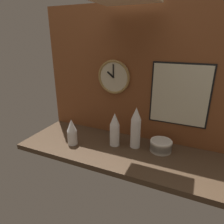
{
  "coord_description": "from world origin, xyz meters",
  "views": [
    {
      "loc": [
        0.47,
        -1.25,
        0.81
      ],
      "look_at": [
        -0.11,
        0.04,
        0.28
      ],
      "focal_mm": 32.0,
      "sensor_mm": 36.0,
      "label": 1
    }
  ],
  "objects_px": {
    "menu_board": "(179,95)",
    "wall_clock": "(114,77)",
    "cup_stack_left": "(72,132)",
    "cup_stack_center": "(115,129)",
    "cup_stack_center_right": "(136,128)",
    "bowl_stack_right": "(161,145)"
  },
  "relations": [
    {
      "from": "cup_stack_left",
      "to": "cup_stack_center",
      "type": "distance_m",
      "value": 0.34
    },
    {
      "from": "wall_clock",
      "to": "menu_board",
      "type": "height_order",
      "value": "menu_board"
    },
    {
      "from": "wall_clock",
      "to": "menu_board",
      "type": "xyz_separation_m",
      "value": [
        0.52,
        0.01,
        -0.09
      ]
    },
    {
      "from": "cup_stack_center_right",
      "to": "cup_stack_left",
      "type": "xyz_separation_m",
      "value": [
        -0.47,
        -0.17,
        -0.06
      ]
    },
    {
      "from": "bowl_stack_right",
      "to": "cup_stack_center_right",
      "type": "bearing_deg",
      "value": -174.14
    },
    {
      "from": "cup_stack_center",
      "to": "bowl_stack_right",
      "type": "relative_size",
      "value": 1.63
    },
    {
      "from": "cup_stack_center",
      "to": "cup_stack_left",
      "type": "bearing_deg",
      "value": -158.14
    },
    {
      "from": "cup_stack_center",
      "to": "menu_board",
      "type": "xyz_separation_m",
      "value": [
        0.43,
        0.2,
        0.27
      ]
    },
    {
      "from": "cup_stack_center_right",
      "to": "cup_stack_center",
      "type": "height_order",
      "value": "cup_stack_center_right"
    },
    {
      "from": "menu_board",
      "to": "wall_clock",
      "type": "bearing_deg",
      "value": -179.02
    },
    {
      "from": "cup_stack_left",
      "to": "bowl_stack_right",
      "type": "height_order",
      "value": "cup_stack_left"
    },
    {
      "from": "cup_stack_left",
      "to": "cup_stack_center",
      "type": "bearing_deg",
      "value": 21.86
    },
    {
      "from": "cup_stack_center_right",
      "to": "menu_board",
      "type": "distance_m",
      "value": 0.4
    },
    {
      "from": "wall_clock",
      "to": "menu_board",
      "type": "bearing_deg",
      "value": 0.98
    },
    {
      "from": "cup_stack_left",
      "to": "menu_board",
      "type": "height_order",
      "value": "menu_board"
    },
    {
      "from": "cup_stack_left",
      "to": "menu_board",
      "type": "bearing_deg",
      "value": 23.78
    },
    {
      "from": "cup_stack_left",
      "to": "cup_stack_center",
      "type": "height_order",
      "value": "cup_stack_center"
    },
    {
      "from": "bowl_stack_right",
      "to": "menu_board",
      "type": "distance_m",
      "value": 0.4
    },
    {
      "from": "cup_stack_center",
      "to": "cup_stack_center_right",
      "type": "bearing_deg",
      "value": 14.12
    },
    {
      "from": "cup_stack_center_right",
      "to": "wall_clock",
      "type": "xyz_separation_m",
      "value": [
        -0.25,
        0.15,
        0.34
      ]
    },
    {
      "from": "cup_stack_center_right",
      "to": "cup_stack_center",
      "type": "relative_size",
      "value": 1.21
    },
    {
      "from": "cup_stack_left",
      "to": "menu_board",
      "type": "distance_m",
      "value": 0.87
    }
  ]
}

